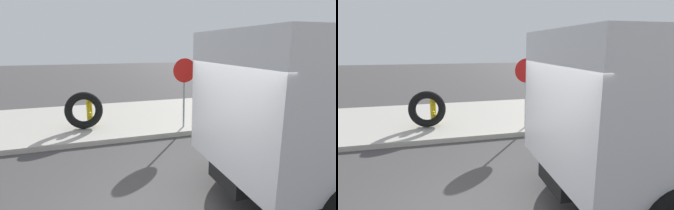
# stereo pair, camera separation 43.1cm
# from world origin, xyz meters

# --- Properties ---
(sidewalk_curb) EXTENTS (36.00, 5.00, 0.15)m
(sidewalk_curb) POSITION_xyz_m (0.00, 6.50, 0.07)
(sidewalk_curb) COLOR #ADA89E
(sidewalk_curb) RESTS_ON ground
(fire_hydrant) EXTENTS (0.22, 0.50, 0.88)m
(fire_hydrant) POSITION_xyz_m (-0.66, 5.63, 0.62)
(fire_hydrant) COLOR yellow
(fire_hydrant) RESTS_ON sidewalk_curb
(loose_tire) EXTENTS (1.19, 0.39, 1.20)m
(loose_tire) POSITION_xyz_m (-0.84, 5.29, 0.75)
(loose_tire) COLOR black
(loose_tire) RESTS_ON sidewalk_curb
(stop_sign) EXTENTS (0.76, 0.08, 2.23)m
(stop_sign) POSITION_xyz_m (2.26, 4.47, 1.70)
(stop_sign) COLOR gray
(stop_sign) RESTS_ON sidewalk_curb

